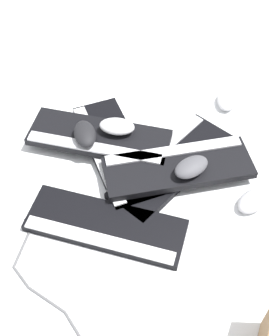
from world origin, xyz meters
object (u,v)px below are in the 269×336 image
keyboard_1 (114,151)px  keyboard_2 (105,226)px  keyboard_0 (171,165)px  mouse_2 (253,201)px  mouse_0 (191,167)px  mouse_1 (227,99)px  keyboard_4 (178,167)px  keyboard_3 (99,138)px  mouse_4 (85,134)px  mouse_3 (117,126)px

keyboard_1 → keyboard_2: 0.28m
keyboard_0 → mouse_2: mouse_2 is taller
mouse_0 → keyboard_1: bearing=117.9°
mouse_1 → mouse_0: bearing=-11.8°
keyboard_1 → mouse_0: size_ratio=4.19×
keyboard_0 → mouse_1: bearing=59.6°
keyboard_2 → keyboard_4: (0.19, 0.21, 0.03)m
keyboard_3 → mouse_4: (-0.04, -0.02, 0.04)m
keyboard_4 → mouse_2: size_ratio=4.22×
keyboard_3 → mouse_2: (0.47, -0.18, -0.02)m
mouse_0 → mouse_1: size_ratio=1.00×
keyboard_4 → mouse_2: bearing=-21.2°
keyboard_1 → mouse_1: 0.45m
keyboard_0 → mouse_0: mouse_0 is taller
mouse_3 → keyboard_4: bearing=-27.5°
keyboard_3 → mouse_1: keyboard_3 is taller
mouse_4 → keyboard_4: bearing=-123.6°
keyboard_4 → keyboard_0: bearing=123.8°
mouse_0 → mouse_1: 0.39m
mouse_0 → mouse_2: 0.20m
mouse_1 → mouse_3: (-0.35, -0.22, 0.06)m
keyboard_1 → keyboard_4: bearing=-19.6°
keyboard_4 → mouse_0: mouse_0 is taller
mouse_2 → mouse_1: bearing=52.8°
keyboard_3 → mouse_1: (0.41, 0.24, -0.02)m
keyboard_1 → keyboard_3: 0.06m
mouse_1 → mouse_2: bearing=15.2°
keyboard_3 → keyboard_4: 0.27m
keyboard_2 → mouse_1: mouse_1 is taller
keyboard_3 → mouse_0: 0.31m
mouse_3 → mouse_2: bearing=-22.8°
keyboard_4 → mouse_1: (0.16, 0.34, -0.02)m
mouse_4 → keyboard_1: bearing=-111.3°
keyboard_2 → mouse_1: bearing=57.0°
mouse_2 → keyboard_4: bearing=113.3°
mouse_2 → keyboard_1: bearing=114.1°
keyboard_2 → mouse_0: (0.23, 0.18, 0.07)m
keyboard_1 → mouse_4: bearing=177.8°
keyboard_1 → mouse_4: (-0.09, 0.00, 0.07)m
keyboard_2 → mouse_4: 0.30m
mouse_1 → mouse_4: 0.52m
keyboard_2 → mouse_3: size_ratio=4.19×
keyboard_1 → mouse_2: (0.42, -0.16, 0.01)m
mouse_0 → mouse_3: (-0.23, 0.14, 0.00)m
mouse_1 → keyboard_2: bearing=-26.1°
mouse_2 → mouse_3: 0.47m
mouse_1 → mouse_4: mouse_4 is taller
keyboard_2 → mouse_0: mouse_0 is taller
keyboard_2 → mouse_4: (-0.10, 0.28, 0.07)m
keyboard_4 → mouse_3: size_ratio=4.22×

